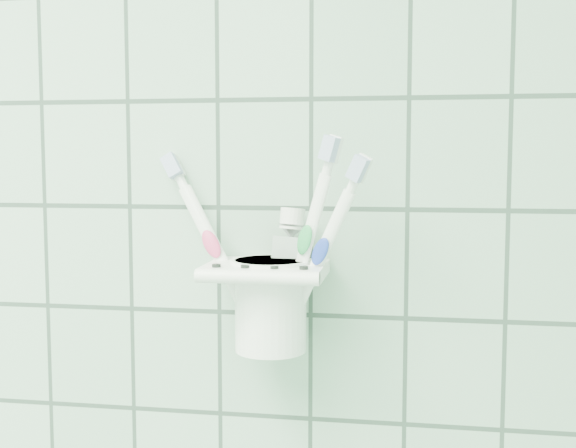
% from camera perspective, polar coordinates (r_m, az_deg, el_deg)
% --- Properties ---
extents(holder_bracket, '(0.12, 0.10, 0.04)m').
position_cam_1_polar(holder_bracket, '(0.70, -1.72, -3.77)').
color(holder_bracket, white).
rests_on(holder_bracket, wall_back).
extents(cup, '(0.08, 0.08, 0.09)m').
position_cam_1_polar(cup, '(0.71, -1.37, -6.11)').
color(cup, white).
rests_on(cup, holder_bracket).
extents(toothbrush_pink, '(0.10, 0.06, 0.21)m').
position_cam_1_polar(toothbrush_pink, '(0.69, -2.06, -0.61)').
color(toothbrush_pink, white).
rests_on(toothbrush_pink, cup).
extents(toothbrush_blue, '(0.06, 0.03, 0.21)m').
position_cam_1_polar(toothbrush_blue, '(0.70, -0.64, -0.92)').
color(toothbrush_blue, white).
rests_on(toothbrush_blue, cup).
extents(toothbrush_orange, '(0.08, 0.05, 0.20)m').
position_cam_1_polar(toothbrush_orange, '(0.71, -0.45, -1.07)').
color(toothbrush_orange, white).
rests_on(toothbrush_orange, cup).
extents(toothpaste_tube, '(0.04, 0.03, 0.13)m').
position_cam_1_polar(toothpaste_tube, '(0.71, -0.43, -3.22)').
color(toothpaste_tube, silver).
rests_on(toothpaste_tube, cup).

